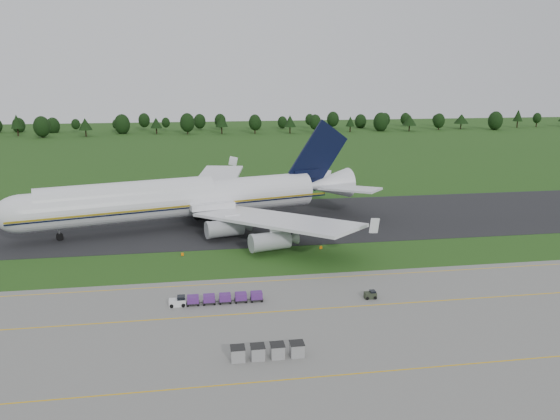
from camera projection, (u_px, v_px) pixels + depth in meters
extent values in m
plane|color=#204715|center=(278.00, 260.00, 100.37)|extent=(600.00, 600.00, 0.00)
cube|color=slate|center=(320.00, 350.00, 67.80)|extent=(300.00, 52.00, 0.06)
cube|color=black|center=(260.00, 221.00, 127.19)|extent=(300.00, 40.00, 0.08)
cube|color=#E6AD0D|center=(301.00, 310.00, 79.28)|extent=(300.00, 0.25, 0.01)
cube|color=#E6AD0D|center=(332.00, 376.00, 62.04)|extent=(300.00, 0.20, 0.01)
cube|color=#E6AD0D|center=(287.00, 280.00, 90.78)|extent=(120.00, 0.20, 0.01)
cylinder|color=black|center=(18.00, 132.00, 297.26)|extent=(0.70, 0.70, 4.24)
cone|color=#183211|center=(17.00, 121.00, 295.82)|extent=(6.35, 6.35, 7.53)
cylinder|color=black|center=(43.00, 134.00, 290.24)|extent=(0.70, 0.70, 3.85)
sphere|color=#183211|center=(42.00, 127.00, 289.27)|extent=(8.56, 8.56, 8.56)
cylinder|color=black|center=(86.00, 133.00, 295.31)|extent=(0.70, 0.70, 3.59)
cone|color=#183211|center=(85.00, 124.00, 294.09)|extent=(7.32, 7.32, 6.38)
cylinder|color=black|center=(123.00, 131.00, 309.70)|extent=(0.70, 0.70, 3.46)
sphere|color=#183211|center=(122.00, 124.00, 308.84)|extent=(8.78, 8.78, 8.78)
cylinder|color=black|center=(157.00, 131.00, 308.69)|extent=(0.70, 0.70, 3.30)
cone|color=#183211|center=(156.00, 123.00, 307.58)|extent=(6.56, 6.56, 5.86)
cylinder|color=black|center=(188.00, 130.00, 306.52)|extent=(0.70, 0.70, 4.28)
sphere|color=#183211|center=(187.00, 123.00, 305.45)|extent=(8.16, 8.16, 8.16)
cylinder|color=black|center=(222.00, 130.00, 307.98)|extent=(0.70, 0.70, 4.05)
cone|color=#183211|center=(222.00, 120.00, 306.60)|extent=(7.19, 7.19, 7.20)
cylinder|color=black|center=(255.00, 130.00, 309.18)|extent=(0.70, 0.70, 4.18)
sphere|color=#183211|center=(255.00, 122.00, 308.13)|extent=(6.93, 6.93, 6.93)
cylinder|color=black|center=(290.00, 130.00, 310.94)|extent=(0.70, 0.70, 3.71)
cone|color=#183211|center=(290.00, 121.00, 309.68)|extent=(6.91, 6.91, 6.59)
cylinder|color=black|center=(315.00, 129.00, 313.06)|extent=(0.70, 0.70, 4.07)
sphere|color=#183211|center=(315.00, 122.00, 312.04)|extent=(6.76, 6.76, 6.76)
cylinder|color=black|center=(350.00, 129.00, 318.52)|extent=(0.70, 0.70, 3.28)
cone|color=#183211|center=(350.00, 121.00, 317.41)|extent=(5.23, 5.23, 5.83)
cylinder|color=black|center=(380.00, 128.00, 323.68)|extent=(0.70, 0.70, 3.47)
sphere|color=#183211|center=(381.00, 122.00, 322.81)|extent=(8.74, 8.74, 8.74)
cylinder|color=black|center=(409.00, 128.00, 322.81)|extent=(0.70, 0.70, 3.44)
cone|color=#183211|center=(410.00, 120.00, 321.65)|extent=(8.27, 8.27, 6.11)
cylinder|color=black|center=(439.00, 127.00, 330.71)|extent=(0.70, 0.70, 3.57)
sphere|color=#183211|center=(439.00, 121.00, 329.81)|extent=(6.91, 6.91, 6.91)
cylinder|color=black|center=(461.00, 126.00, 336.82)|extent=(0.70, 0.70, 3.26)
cone|color=#183211|center=(461.00, 119.00, 335.71)|extent=(8.87, 8.87, 5.80)
cylinder|color=black|center=(495.00, 127.00, 330.68)|extent=(0.70, 0.70, 3.59)
sphere|color=#183211|center=(495.00, 121.00, 329.78)|extent=(8.64, 8.64, 8.64)
cylinder|color=black|center=(517.00, 124.00, 343.75)|extent=(0.70, 0.70, 4.07)
cone|color=#183211|center=(518.00, 115.00, 342.37)|extent=(5.86, 5.86, 7.24)
cylinder|color=black|center=(536.00, 124.00, 348.18)|extent=(0.70, 0.70, 3.71)
sphere|color=#183211|center=(537.00, 118.00, 347.25)|extent=(5.11, 5.11, 5.11)
cylinder|color=white|center=(178.00, 200.00, 120.59)|extent=(62.75, 22.96, 7.79)
cylinder|color=white|center=(127.00, 196.00, 116.01)|extent=(37.15, 14.92, 6.08)
sphere|color=white|center=(22.00, 214.00, 108.63)|extent=(7.79, 7.79, 7.79)
cone|color=white|center=(327.00, 184.00, 134.69)|extent=(13.35, 10.10, 7.40)
cube|color=gold|center=(182.00, 207.00, 117.25)|extent=(67.15, 17.06, 0.38)
cube|color=white|center=(274.00, 220.00, 107.95)|extent=(32.01, 35.08, 0.60)
cube|color=white|center=(215.00, 182.00, 144.80)|extent=(18.11, 38.22, 0.60)
cylinder|color=#9A9CA2|center=(225.00, 228.00, 111.78)|extent=(8.19, 5.22, 3.46)
cylinder|color=#9A9CA2|center=(270.00, 241.00, 103.16)|extent=(8.19, 5.22, 3.46)
cylinder|color=#9A9CA2|center=(192.00, 201.00, 136.09)|extent=(8.19, 5.22, 3.46)
cylinder|color=#9A9CA2|center=(200.00, 190.00, 148.70)|extent=(8.19, 5.22, 3.46)
cube|color=black|center=(318.00, 156.00, 131.88)|extent=(15.44, 4.45, 17.37)
cube|color=white|center=(350.00, 189.00, 127.99)|extent=(14.27, 14.03, 0.49)
cube|color=white|center=(318.00, 177.00, 142.46)|extent=(9.96, 15.21, 0.49)
cylinder|color=slate|center=(60.00, 235.00, 112.34)|extent=(0.39, 0.39, 2.38)
cylinder|color=black|center=(60.00, 237.00, 112.46)|extent=(1.60, 1.29, 1.41)
cylinder|color=slate|center=(213.00, 224.00, 119.96)|extent=(0.39, 0.39, 2.38)
cylinder|color=black|center=(213.00, 226.00, 120.08)|extent=(1.60, 1.29, 1.41)
cylinder|color=slate|center=(201.00, 214.00, 128.64)|extent=(0.39, 0.39, 2.38)
cylinder|color=black|center=(202.00, 216.00, 128.76)|extent=(1.60, 1.29, 1.41)
cube|color=silver|center=(177.00, 302.00, 80.57)|extent=(2.47, 1.33, 1.04)
cylinder|color=black|center=(172.00, 306.00, 79.86)|extent=(0.57, 0.21, 0.57)
cube|color=black|center=(193.00, 303.00, 80.95)|extent=(1.90, 1.42, 0.11)
cube|color=#502370|center=(193.00, 299.00, 80.82)|extent=(1.71, 1.33, 1.04)
cylinder|color=black|center=(188.00, 306.00, 80.25)|extent=(0.32, 0.14, 0.32)
cube|color=black|center=(209.00, 302.00, 81.31)|extent=(1.90, 1.42, 0.11)
cube|color=#502370|center=(209.00, 298.00, 81.17)|extent=(1.71, 1.33, 1.04)
cylinder|color=black|center=(204.00, 305.00, 80.60)|extent=(0.32, 0.14, 0.32)
cube|color=black|center=(225.00, 301.00, 81.67)|extent=(1.90, 1.42, 0.11)
cube|color=#502370|center=(225.00, 297.00, 81.53)|extent=(1.71, 1.33, 1.04)
cylinder|color=black|center=(220.00, 304.00, 80.96)|extent=(0.32, 0.14, 0.32)
cube|color=black|center=(241.00, 300.00, 82.03)|extent=(1.90, 1.42, 0.11)
cube|color=#502370|center=(241.00, 296.00, 81.89)|extent=(1.71, 1.33, 1.04)
cylinder|color=black|center=(236.00, 303.00, 81.32)|extent=(0.32, 0.14, 0.32)
cube|color=black|center=(257.00, 299.00, 82.38)|extent=(1.90, 1.42, 0.11)
cube|color=#502370|center=(257.00, 295.00, 82.25)|extent=(1.71, 1.33, 1.04)
cylinder|color=black|center=(252.00, 302.00, 81.68)|extent=(0.32, 0.14, 0.32)
cylinder|color=black|center=(178.00, 304.00, 80.62)|extent=(0.57, 0.21, 0.57)
cube|color=#283021|center=(370.00, 295.00, 83.26)|extent=(1.79, 1.09, 0.98)
cylinder|color=black|center=(367.00, 298.00, 82.71)|extent=(0.50, 0.18, 0.50)
cylinder|color=black|center=(373.00, 295.00, 83.92)|extent=(0.50, 0.18, 0.50)
cube|color=gray|center=(238.00, 354.00, 65.21)|extent=(1.64, 1.64, 1.64)
cube|color=black|center=(238.00, 347.00, 65.00)|extent=(1.74, 1.74, 0.08)
cube|color=gray|center=(258.00, 352.00, 65.57)|extent=(1.64, 1.64, 1.64)
cube|color=black|center=(258.00, 346.00, 65.36)|extent=(1.74, 1.74, 0.08)
cube|color=gray|center=(277.00, 351.00, 65.93)|extent=(1.64, 1.64, 1.64)
cube|color=black|center=(277.00, 344.00, 65.72)|extent=(1.74, 1.74, 0.08)
cube|color=gray|center=(297.00, 349.00, 66.29)|extent=(1.64, 1.64, 1.64)
cube|color=black|center=(297.00, 343.00, 66.08)|extent=(1.74, 1.74, 0.08)
cube|color=orange|center=(182.00, 254.00, 102.82)|extent=(0.50, 0.12, 0.60)
cube|color=black|center=(182.00, 256.00, 102.89)|extent=(0.30, 0.30, 0.04)
cube|color=orange|center=(253.00, 251.00, 104.84)|extent=(0.50, 0.12, 0.60)
cube|color=black|center=(253.00, 252.00, 104.91)|extent=(0.30, 0.30, 0.04)
cube|color=orange|center=(321.00, 247.00, 106.86)|extent=(0.50, 0.12, 0.60)
cube|color=black|center=(321.00, 249.00, 106.93)|extent=(0.30, 0.30, 0.04)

